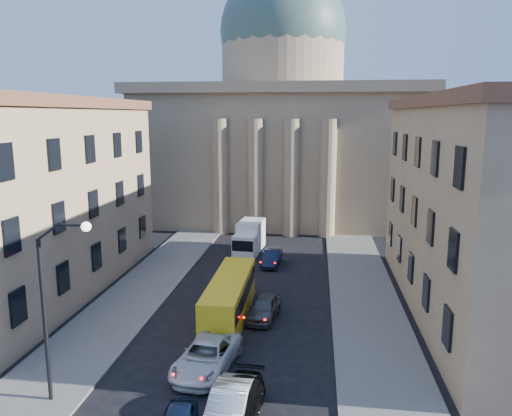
{
  "coord_description": "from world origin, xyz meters",
  "views": [
    {
      "loc": [
        4.78,
        -12.26,
        13.43
      ],
      "look_at": [
        1.09,
        18.02,
        7.71
      ],
      "focal_mm": 35.0,
      "sensor_mm": 36.0,
      "label": 1
    }
  ],
  "objects_px": {
    "street_lamp": "(54,297)",
    "city_bus": "(230,297)",
    "car_right_near": "(229,407)",
    "box_truck": "(249,238)"
  },
  "relations": [
    {
      "from": "car_right_near",
      "to": "city_bus",
      "type": "distance_m",
      "value": 11.7
    },
    {
      "from": "street_lamp",
      "to": "car_right_near",
      "type": "bearing_deg",
      "value": -4.49
    },
    {
      "from": "street_lamp",
      "to": "city_bus",
      "type": "relative_size",
      "value": 0.89
    },
    {
      "from": "city_bus",
      "to": "box_truck",
      "type": "xyz_separation_m",
      "value": [
        -0.86,
        16.13,
        -0.05
      ]
    },
    {
      "from": "city_bus",
      "to": "box_truck",
      "type": "height_order",
      "value": "box_truck"
    },
    {
      "from": "street_lamp",
      "to": "city_bus",
      "type": "bearing_deg",
      "value": 60.43
    },
    {
      "from": "city_bus",
      "to": "box_truck",
      "type": "relative_size",
      "value": 1.73
    },
    {
      "from": "car_right_near",
      "to": "box_truck",
      "type": "distance_m",
      "value": 27.8
    },
    {
      "from": "car_right_near",
      "to": "box_truck",
      "type": "relative_size",
      "value": 0.83
    },
    {
      "from": "city_bus",
      "to": "street_lamp",
      "type": "bearing_deg",
      "value": -119.91
    }
  ]
}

